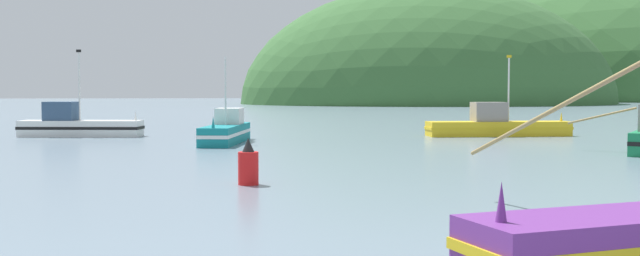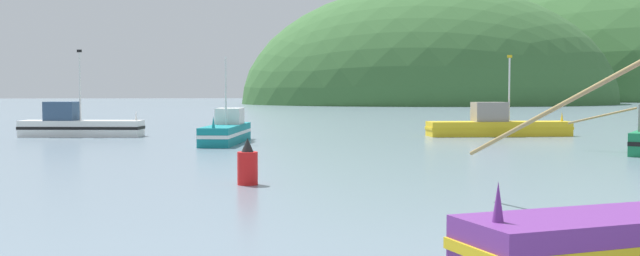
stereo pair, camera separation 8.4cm
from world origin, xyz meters
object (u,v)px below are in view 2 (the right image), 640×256
at_px(fishing_boat_white, 78,125).
at_px(fishing_boat_teal, 226,131).
at_px(fishing_boat_yellow, 497,126).
at_px(channel_buoy, 248,165).

distance_m(fishing_boat_white, fishing_boat_teal, 13.20).
bearing_deg(fishing_boat_yellow, fishing_boat_white, 175.40).
distance_m(fishing_boat_yellow, channel_buoy, 31.51).
distance_m(fishing_boat_yellow, fishing_boat_teal, 20.22).
distance_m(fishing_boat_teal, channel_buoy, 20.74).
relative_size(fishing_boat_white, channel_buoy, 5.36).
distance_m(fishing_boat_white, channel_buoy, 30.70).
bearing_deg(channel_buoy, fishing_boat_white, 112.10).
bearing_deg(fishing_boat_yellow, channel_buoy, -125.38).
relative_size(fishing_boat_yellow, fishing_boat_teal, 1.23).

